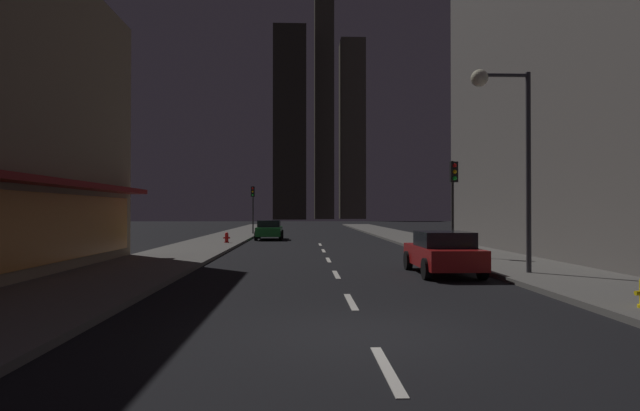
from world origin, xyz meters
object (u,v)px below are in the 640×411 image
object	(u,v)px
car_parked_far	(269,230)
traffic_light_far_left	(253,199)
traffic_light_near_right	(453,187)
fire_hydrant_far_left	(227,238)
car_parked_near	(443,252)
street_lamp_right	(503,121)

from	to	relation	value
car_parked_far	traffic_light_far_left	size ratio (longest dim) A/B	1.01
traffic_light_near_right	traffic_light_far_left	bearing A→B (deg)	115.14
car_parked_far	traffic_light_far_left	xyz separation A→B (m)	(-1.90, 7.02, 2.45)
fire_hydrant_far_left	traffic_light_far_left	size ratio (longest dim) A/B	0.16
traffic_light_near_right	traffic_light_far_left	xyz separation A→B (m)	(-11.00, 23.44, 0.00)
car_parked_far	traffic_light_near_right	bearing A→B (deg)	-61.00
car_parked_near	street_lamp_right	world-z (taller)	street_lamp_right
car_parked_near	street_lamp_right	xyz separation A→B (m)	(1.78, -0.79, 4.33)
fire_hydrant_far_left	traffic_light_far_left	bearing A→B (deg)	88.25
fire_hydrant_far_left	street_lamp_right	distance (m)	20.35
car_parked_near	street_lamp_right	distance (m)	4.74
traffic_light_far_left	traffic_light_near_right	bearing A→B (deg)	-64.86
car_parked_near	street_lamp_right	size ratio (longest dim) A/B	0.64
traffic_light_near_right	street_lamp_right	bearing A→B (deg)	-91.15
car_parked_near	car_parked_far	bearing A→B (deg)	108.44
car_parked_far	fire_hydrant_far_left	size ratio (longest dim) A/B	6.48
traffic_light_far_left	street_lamp_right	bearing A→B (deg)	-69.70
car_parked_far	traffic_light_far_left	bearing A→B (deg)	105.14
fire_hydrant_far_left	traffic_light_far_left	distance (m)	13.41
fire_hydrant_far_left	traffic_light_near_right	bearing A→B (deg)	-42.15
car_parked_near	traffic_light_near_right	size ratio (longest dim) A/B	1.01
car_parked_near	traffic_light_near_right	distance (m)	6.04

